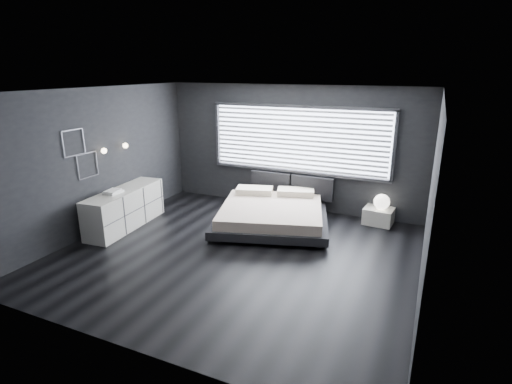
% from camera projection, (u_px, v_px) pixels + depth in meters
% --- Properties ---
extents(room, '(6.04, 6.00, 2.80)m').
position_uv_depth(room, '(235.00, 177.00, 6.63)').
color(room, black).
rests_on(room, ground).
extents(window, '(4.14, 0.09, 1.52)m').
position_uv_depth(window, '(298.00, 140.00, 8.84)').
color(window, white).
rests_on(window, ground).
extents(headboard, '(1.96, 0.16, 0.52)m').
position_uv_depth(headboard, '(291.00, 185.00, 9.15)').
color(headboard, black).
rests_on(headboard, ground).
extents(sconce_near, '(0.18, 0.11, 0.11)m').
position_uv_depth(sconce_near, '(104.00, 151.00, 7.74)').
color(sconce_near, silver).
rests_on(sconce_near, ground).
extents(sconce_far, '(0.18, 0.11, 0.11)m').
position_uv_depth(sconce_far, '(125.00, 146.00, 8.27)').
color(sconce_far, silver).
rests_on(sconce_far, ground).
extents(wall_art_upper, '(0.01, 0.48, 0.48)m').
position_uv_depth(wall_art_upper, '(74.00, 143.00, 7.18)').
color(wall_art_upper, '#47474C').
rests_on(wall_art_upper, ground).
extents(wall_art_lower, '(0.01, 0.48, 0.48)m').
position_uv_depth(wall_art_lower, '(88.00, 165.00, 7.54)').
color(wall_art_lower, '#47474C').
rests_on(wall_art_lower, ground).
extents(bed, '(2.77, 2.70, 0.58)m').
position_uv_depth(bed, '(272.00, 213.00, 8.23)').
color(bed, black).
rests_on(bed, ground).
extents(nightstand, '(0.62, 0.54, 0.34)m').
position_uv_depth(nightstand, '(378.00, 216.00, 8.37)').
color(nightstand, beige).
rests_on(nightstand, ground).
extents(orb_lamp, '(0.32, 0.32, 0.32)m').
position_uv_depth(orb_lamp, '(382.00, 202.00, 8.22)').
color(orb_lamp, white).
rests_on(orb_lamp, nightstand).
extents(dresser, '(0.72, 2.02, 0.79)m').
position_uv_depth(dresser, '(125.00, 208.00, 8.15)').
color(dresser, beige).
rests_on(dresser, ground).
extents(book_stack, '(0.27, 0.36, 0.07)m').
position_uv_depth(book_stack, '(113.00, 192.00, 7.80)').
color(book_stack, white).
rests_on(book_stack, dresser).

